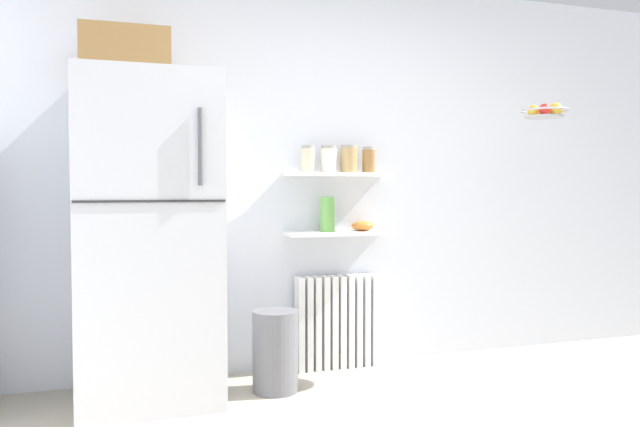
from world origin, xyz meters
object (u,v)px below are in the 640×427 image
at_px(radiator, 337,322).
at_px(trash_bin, 275,351).
at_px(refrigerator, 148,230).
at_px(storage_jar_1, 329,159).
at_px(storage_jar_3, 369,160).
at_px(storage_jar_0, 308,159).
at_px(hanging_fruit_basket, 545,111).
at_px(shelf_bowl, 363,226).
at_px(storage_jar_2, 349,159).
at_px(vase, 327,214).

height_order(radiator, trash_bin, radiator).
relative_size(refrigerator, storage_jar_1, 11.77).
bearing_deg(storage_jar_1, storage_jar_3, 0.00).
height_order(refrigerator, storage_jar_0, refrigerator).
distance_m(storage_jar_1, hanging_fruit_basket, 1.43).
relative_size(refrigerator, shelf_bowl, 13.71).
height_order(storage_jar_0, trash_bin, storage_jar_0).
xyz_separation_m(radiator, shelf_bowl, (0.17, -0.03, 0.64)).
relative_size(storage_jar_2, hanging_fruit_basket, 0.60).
bearing_deg(storage_jar_1, radiator, 22.97).
height_order(storage_jar_0, storage_jar_1, storage_jar_1).
distance_m(refrigerator, storage_jar_0, 1.13).
height_order(refrigerator, storage_jar_2, refrigerator).
bearing_deg(refrigerator, storage_jar_1, 11.53).
bearing_deg(storage_jar_3, storage_jar_0, 180.00).
distance_m(storage_jar_2, shelf_bowl, 0.46).
distance_m(radiator, hanging_fruit_basket, 1.93).
height_order(storage_jar_3, vase, storage_jar_3).
bearing_deg(trash_bin, refrigerator, 173.72).
distance_m(vase, shelf_bowl, 0.26).
bearing_deg(radiator, shelf_bowl, -9.99).
relative_size(storage_jar_3, trash_bin, 0.36).
relative_size(radiator, storage_jar_0, 3.58).
relative_size(storage_jar_0, hanging_fruit_basket, 0.57).
xyz_separation_m(refrigerator, storage_jar_0, (1.02, 0.24, 0.43)).
height_order(vase, shelf_bowl, vase).
bearing_deg(vase, trash_bin, -143.90).
height_order(storage_jar_3, hanging_fruit_basket, hanging_fruit_basket).
xyz_separation_m(storage_jar_0, storage_jar_1, (0.14, -0.00, 0.00)).
bearing_deg(hanging_fruit_basket, storage_jar_1, 160.26).
relative_size(radiator, trash_bin, 1.29).
height_order(radiator, storage_jar_0, storage_jar_0).
bearing_deg(storage_jar_0, shelf_bowl, -0.00).
height_order(refrigerator, vase, refrigerator).
relative_size(storage_jar_3, shelf_bowl, 1.14).
xyz_separation_m(storage_jar_2, storage_jar_3, (0.14, 0.00, -0.00)).
bearing_deg(radiator, storage_jar_1, -157.03).
bearing_deg(trash_bin, radiator, 34.07).
height_order(storage_jar_1, storage_jar_2, storage_jar_2).
distance_m(storage_jar_2, trash_bin, 1.33).
distance_m(radiator, vase, 0.73).
relative_size(radiator, storage_jar_1, 3.54).
height_order(storage_jar_0, hanging_fruit_basket, hanging_fruit_basket).
xyz_separation_m(storage_jar_1, hanging_fruit_basket, (1.32, -0.47, 0.31)).
relative_size(trash_bin, hanging_fruit_basket, 1.59).
relative_size(refrigerator, vase, 8.97).
height_order(storage_jar_2, storage_jar_3, storage_jar_2).
bearing_deg(storage_jar_0, trash_bin, -133.40).
xyz_separation_m(storage_jar_3, hanging_fruit_basket, (1.03, -0.47, 0.31)).
distance_m(radiator, storage_jar_0, 1.10).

